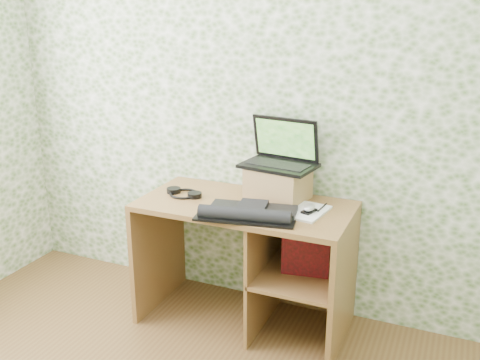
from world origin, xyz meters
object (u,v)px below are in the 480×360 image
at_px(notepad, 307,211).
at_px(desk, 259,247).
at_px(keyboard, 249,212).
at_px(riser, 278,183).
at_px(laptop, 281,155).

bearing_deg(notepad, desk, -177.04).
height_order(desk, notepad, notepad).
bearing_deg(keyboard, riser, 71.73).
xyz_separation_m(desk, notepad, (0.28, -0.03, 0.28)).
xyz_separation_m(laptop, notepad, (0.21, -0.18, -0.25)).
bearing_deg(riser, desk, -120.02).
height_order(desk, riser, riser).
relative_size(keyboard, notepad, 1.99).
height_order(riser, keyboard, riser).
relative_size(desk, riser, 3.78).
height_order(laptop, keyboard, laptop).
height_order(keyboard, notepad, keyboard).
distance_m(laptop, keyboard, 0.43).
relative_size(riser, laptop, 0.73).
xyz_separation_m(laptop, keyboard, (-0.05, -0.37, -0.23)).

